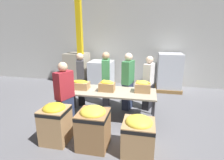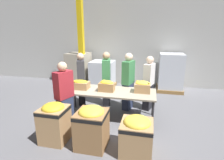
{
  "view_description": "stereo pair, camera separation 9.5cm",
  "coord_description": "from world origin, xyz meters",
  "px_view_note": "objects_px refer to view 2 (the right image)",
  "views": [
    {
      "loc": [
        0.96,
        -4.26,
        2.26
      ],
      "look_at": [
        0.02,
        0.28,
        0.98
      ],
      "focal_mm": 28.0,
      "sensor_mm": 36.0,
      "label": 1
    },
    {
      "loc": [
        1.05,
        -4.24,
        2.26
      ],
      "look_at": [
        0.02,
        0.28,
        0.98
      ],
      "focal_mm": 28.0,
      "sensor_mm": 36.0,
      "label": 2
    }
  ],
  "objects_px": {
    "banana_box_1": "(107,86)",
    "support_pillar": "(81,39)",
    "donation_bin_0": "(54,121)",
    "donation_bin_1": "(92,126)",
    "volunteer_2": "(149,84)",
    "volunteer_0": "(106,79)",
    "donation_bin_2": "(137,134)",
    "volunteer_3": "(128,82)",
    "pallet_stack_1": "(171,73)",
    "pallet_stack_2": "(79,70)",
    "pallet_stack_0": "(103,75)",
    "banana_box_0": "(80,84)",
    "volunteer_4": "(64,96)",
    "volunteer_1": "(81,79)",
    "banana_box_2": "(143,86)",
    "sorting_table": "(109,92)"
  },
  "relations": [
    {
      "from": "banana_box_0",
      "to": "volunteer_0",
      "type": "relative_size",
      "value": 0.28
    },
    {
      "from": "donation_bin_0",
      "to": "pallet_stack_2",
      "type": "height_order",
      "value": "pallet_stack_2"
    },
    {
      "from": "banana_box_1",
      "to": "pallet_stack_1",
      "type": "height_order",
      "value": "pallet_stack_1"
    },
    {
      "from": "volunteer_3",
      "to": "support_pillar",
      "type": "xyz_separation_m",
      "value": [
        -2.08,
        1.62,
        1.16
      ]
    },
    {
      "from": "volunteer_2",
      "to": "donation_bin_1",
      "type": "relative_size",
      "value": 1.85
    },
    {
      "from": "volunteer_0",
      "to": "pallet_stack_1",
      "type": "relative_size",
      "value": 1.15
    },
    {
      "from": "donation_bin_1",
      "to": "sorting_table",
      "type": "bearing_deg",
      "value": 88.64
    },
    {
      "from": "banana_box_0",
      "to": "banana_box_1",
      "type": "bearing_deg",
      "value": -1.99
    },
    {
      "from": "support_pillar",
      "to": "donation_bin_1",
      "type": "bearing_deg",
      "value": -65.5
    },
    {
      "from": "volunteer_0",
      "to": "volunteer_3",
      "type": "relative_size",
      "value": 0.99
    },
    {
      "from": "donation_bin_2",
      "to": "volunteer_3",
      "type": "bearing_deg",
      "value": 102.57
    },
    {
      "from": "volunteer_0",
      "to": "support_pillar",
      "type": "distance_m",
      "value": 2.3
    },
    {
      "from": "banana_box_0",
      "to": "banana_box_2",
      "type": "relative_size",
      "value": 1.19
    },
    {
      "from": "volunteer_2",
      "to": "volunteer_4",
      "type": "distance_m",
      "value": 2.43
    },
    {
      "from": "volunteer_1",
      "to": "donation_bin_0",
      "type": "distance_m",
      "value": 2.06
    },
    {
      "from": "banana_box_0",
      "to": "banana_box_1",
      "type": "height_order",
      "value": "banana_box_1"
    },
    {
      "from": "sorting_table",
      "to": "volunteer_3",
      "type": "distance_m",
      "value": 0.79
    },
    {
      "from": "volunteer_4",
      "to": "donation_bin_0",
      "type": "bearing_deg",
      "value": -155.17
    },
    {
      "from": "banana_box_1",
      "to": "donation_bin_0",
      "type": "relative_size",
      "value": 0.46
    },
    {
      "from": "sorting_table",
      "to": "volunteer_3",
      "type": "height_order",
      "value": "volunteer_3"
    },
    {
      "from": "volunteer_4",
      "to": "donation_bin_0",
      "type": "height_order",
      "value": "volunteer_4"
    },
    {
      "from": "banana_box_0",
      "to": "volunteer_0",
      "type": "bearing_deg",
      "value": 58.91
    },
    {
      "from": "pallet_stack_2",
      "to": "pallet_stack_1",
      "type": "bearing_deg",
      "value": 2.75
    },
    {
      "from": "volunteer_3",
      "to": "donation_bin_1",
      "type": "relative_size",
      "value": 1.95
    },
    {
      "from": "volunteer_4",
      "to": "pallet_stack_2",
      "type": "height_order",
      "value": "volunteer_4"
    },
    {
      "from": "banana_box_2",
      "to": "pallet_stack_0",
      "type": "xyz_separation_m",
      "value": [
        -1.76,
        2.44,
        -0.37
      ]
    },
    {
      "from": "donation_bin_2",
      "to": "support_pillar",
      "type": "relative_size",
      "value": 0.19
    },
    {
      "from": "volunteer_1",
      "to": "pallet_stack_0",
      "type": "relative_size",
      "value": 1.48
    },
    {
      "from": "banana_box_0",
      "to": "volunteer_0",
      "type": "xyz_separation_m",
      "value": [
        0.51,
        0.85,
        -0.05
      ]
    },
    {
      "from": "banana_box_0",
      "to": "pallet_stack_2",
      "type": "bearing_deg",
      "value": 114.14
    },
    {
      "from": "pallet_stack_0",
      "to": "donation_bin_1",
      "type": "bearing_deg",
      "value": -77.4
    },
    {
      "from": "volunteer_2",
      "to": "banana_box_1",
      "type": "bearing_deg",
      "value": -35.14
    },
    {
      "from": "donation_bin_1",
      "to": "donation_bin_2",
      "type": "relative_size",
      "value": 1.15
    },
    {
      "from": "volunteer_0",
      "to": "donation_bin_2",
      "type": "distance_m",
      "value": 2.47
    },
    {
      "from": "support_pillar",
      "to": "pallet_stack_1",
      "type": "distance_m",
      "value": 3.72
    },
    {
      "from": "banana_box_0",
      "to": "donation_bin_0",
      "type": "height_order",
      "value": "banana_box_0"
    },
    {
      "from": "volunteer_4",
      "to": "pallet_stack_1",
      "type": "relative_size",
      "value": 1.1
    },
    {
      "from": "donation_bin_1",
      "to": "pallet_stack_0",
      "type": "bearing_deg",
      "value": 102.6
    },
    {
      "from": "banana_box_1",
      "to": "volunteer_0",
      "type": "distance_m",
      "value": 0.91
    },
    {
      "from": "volunteer_0",
      "to": "donation_bin_0",
      "type": "height_order",
      "value": "volunteer_0"
    },
    {
      "from": "volunteer_1",
      "to": "volunteer_2",
      "type": "xyz_separation_m",
      "value": [
        2.08,
        0.06,
        -0.02
      ]
    },
    {
      "from": "banana_box_1",
      "to": "volunteer_4",
      "type": "height_order",
      "value": "volunteer_4"
    },
    {
      "from": "pallet_stack_1",
      "to": "banana_box_1",
      "type": "bearing_deg",
      "value": -123.97
    },
    {
      "from": "donation_bin_1",
      "to": "volunteer_2",
      "type": "bearing_deg",
      "value": 63.37
    },
    {
      "from": "pallet_stack_0",
      "to": "support_pillar",
      "type": "bearing_deg",
      "value": -161.6
    },
    {
      "from": "volunteer_1",
      "to": "banana_box_2",
      "type": "bearing_deg",
      "value": 51.17
    },
    {
      "from": "banana_box_1",
      "to": "donation_bin_1",
      "type": "bearing_deg",
      "value": -89.14
    },
    {
      "from": "sorting_table",
      "to": "pallet_stack_1",
      "type": "relative_size",
      "value": 1.67
    },
    {
      "from": "banana_box_1",
      "to": "support_pillar",
      "type": "relative_size",
      "value": 0.1
    },
    {
      "from": "donation_bin_1",
      "to": "pallet_stack_0",
      "type": "relative_size",
      "value": 0.78
    }
  ]
}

